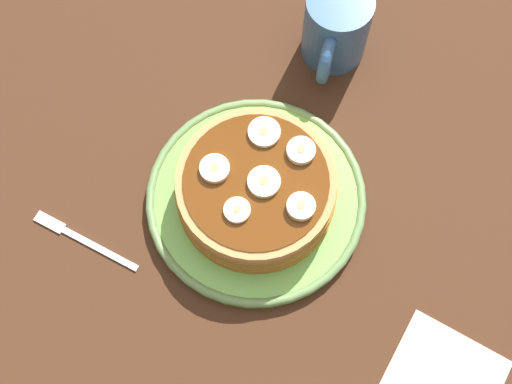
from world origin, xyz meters
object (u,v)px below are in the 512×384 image
Objects in this scene: pancake_stack at (257,188)px; banana_slice_0 at (264,183)px; banana_slice_1 at (237,210)px; plate at (256,199)px; napkin at (442,383)px; coffee_mug at (336,28)px; banana_slice_2 at (214,170)px; banana_slice_5 at (264,132)px; banana_slice_3 at (301,151)px; banana_slice_4 at (301,207)px; fork at (80,238)px.

banana_slice_0 is at bearing 64.19° from pancake_stack.
banana_slice_1 is at bearing -14.71° from pancake_stack.
banana_slice_0 reaches higher than plate.
banana_slice_0 is 27.22cm from napkin.
plate is 27.22cm from napkin.
plate is 7.06× the size of banana_slice_0.
banana_slice_0 is 21.50cm from coffee_mug.
banana_slice_2 reaches higher than banana_slice_5.
banana_slice_3 reaches higher than pancake_stack.
banana_slice_4 is 0.27× the size of napkin.
napkin is at bearing 59.45° from banana_slice_0.
banana_slice_5 is at bearing 146.13° from banana_slice_2.
coffee_mug is (-22.67, -1.74, -2.04)cm from banana_slice_4.
plate reaches higher than fork.
banana_slice_2 is (-3.47, -3.49, 0.08)cm from banana_slice_1.
plate is 1.36× the size of pancake_stack.
coffee_mug is (-21.29, 7.85, -1.97)cm from banana_slice_2.
banana_slice_3 is at bearing 0.59° from coffee_mug.
banana_slice_5 is at bearing -171.86° from pancake_stack.
fork is at bearing -70.78° from banana_slice_1.
banana_slice_0 is at bearing -6.92° from coffee_mug.
banana_slice_4 is at bearing 108.97° from banana_slice_1.
banana_slice_3 is (-4.59, 8.02, 0.02)cm from banana_slice_2.
pancake_stack is 1.61× the size of napkin.
coffee_mug is 37.14cm from fork.
banana_slice_3 is at bearing 140.64° from plate.
napkin is 41.10cm from fork.
banana_slice_0 is 5.32cm from banana_slice_3.
banana_slice_3 is 1.03× the size of banana_slice_4.
plate is at bearing -9.23° from coffee_mug.
fork is at bearing -70.85° from banana_slice_4.
banana_slice_4 is 0.86× the size of banana_slice_5.
banana_slice_3 is at bearing 140.01° from pancake_stack.
banana_slice_1 is (3.87, -1.02, 2.77)cm from pancake_stack.
banana_slice_1 is at bearing -1.72° from banana_slice_5.
napkin is at bearing 60.05° from plate.
banana_slice_1 is 0.88× the size of banana_slice_2.
fork is (9.38, -17.31, -0.69)cm from plate.
banana_slice_4 reaches higher than banana_slice_5.
banana_slice_0 is 1.16× the size of banana_slice_4.
banana_slice_3 is 0.27× the size of coffee_mug.
banana_slice_2 is at bearing -134.82° from banana_slice_1.
banana_slice_3 is 0.28× the size of napkin.
pancake_stack is at bearing 8.14° from banana_slice_5.
banana_slice_1 is 25.22cm from coffee_mug.
plate is 7.92× the size of banana_slice_3.
pancake_stack is 27.50cm from napkin.
plate is at bearing -101.04° from banana_slice_0.
coffee_mug is (-24.76, 4.36, -1.89)cm from banana_slice_1.
fork is (13.77, -20.91, -6.59)cm from banana_slice_3.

